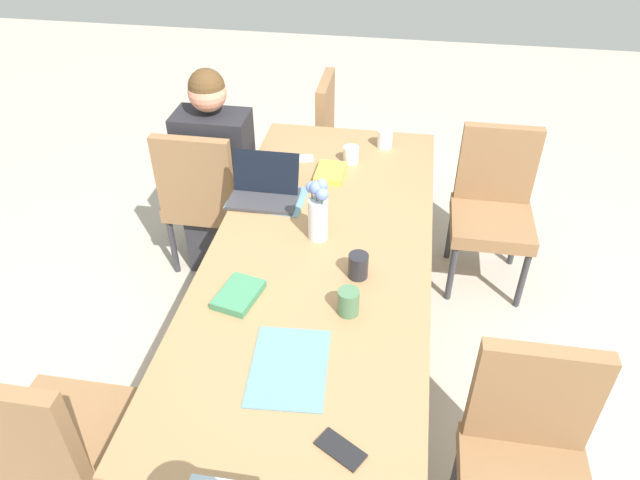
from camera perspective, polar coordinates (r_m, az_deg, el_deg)
ground_plane at (r=3.05m, az=-0.00°, el=-11.95°), size 10.00×10.00×0.00m
dining_table at (r=2.58m, az=-0.00°, el=-2.14°), size 2.30×0.94×0.74m
chair_far_left_near at (r=3.41m, az=-11.03°, el=4.44°), size 0.44×0.44×0.90m
person_far_left_near at (r=3.44m, az=-9.75°, el=5.42°), size 0.36×0.40×1.19m
chair_near_left_far at (r=3.41m, az=16.30°, el=3.51°), size 0.44×0.44×0.90m
chair_near_right_near at (r=2.26m, az=19.30°, el=-19.01°), size 0.44×0.44×0.90m
chair_head_right_right_mid at (r=3.90m, az=2.19°, el=9.55°), size 0.44×0.44×0.90m
chair_far_right_far at (r=2.39m, az=-24.72°, el=-16.86°), size 0.44×0.44×0.90m
flower_vase at (r=2.52m, az=-0.21°, el=3.08°), size 0.11×0.10×0.30m
placemat_far_left_near at (r=2.87m, az=-5.05°, el=4.04°), size 0.28×0.37×0.00m
placemat_head_left_left_mid at (r=2.06m, az=-3.11°, el=-12.06°), size 0.38×0.29×0.00m
laptop_far_left_near at (r=2.85m, az=-5.34°, el=4.76°), size 0.22×0.32×0.21m
coffee_mug_near_left at (r=2.37m, az=3.68°, el=-2.48°), size 0.08×0.08×0.11m
coffee_mug_near_right at (r=3.30m, az=6.25°, el=9.63°), size 0.08×0.08×0.10m
coffee_mug_centre_left at (r=2.21m, az=2.75°, el=-5.95°), size 0.08×0.08×0.10m
coffee_mug_centre_right at (r=3.14m, az=2.98°, el=8.19°), size 0.08×0.08×0.09m
book_red_cover at (r=3.03m, az=0.99°, el=6.48°), size 0.20×0.15×0.03m
book_blue_cover at (r=2.32m, az=-7.81°, el=-5.21°), size 0.23×0.18×0.03m
phone_black at (r=1.87m, az=1.99°, el=-19.44°), size 0.14×0.17×0.01m
phone_silver at (r=3.18m, az=-2.03°, el=7.82°), size 0.11×0.16×0.01m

